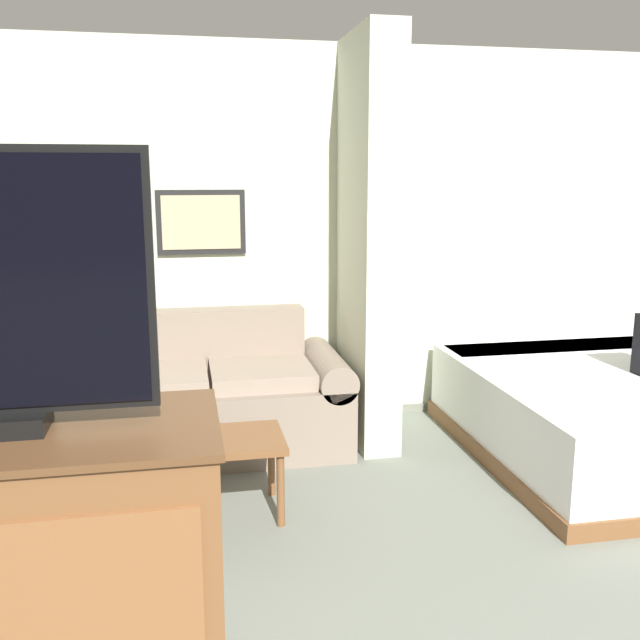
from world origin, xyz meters
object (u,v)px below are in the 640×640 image
at_px(coffee_table, 217,449).
at_px(tv_dresser, 18,622).
at_px(couch, 209,399).
at_px(table_lamp, 24,327).
at_px(bed, 620,412).

height_order(coffee_table, tv_dresser, tv_dresser).
relative_size(couch, table_lamp, 3.85).
relative_size(couch, bed, 0.90).
height_order(table_lamp, tv_dresser, tv_dresser).
bearing_deg(bed, couch, 166.89).
bearing_deg(coffee_table, table_lamp, 138.77).
height_order(tv_dresser, bed, tv_dresser).
xyz_separation_m(table_lamp, bed, (3.62, -0.58, -0.58)).
bearing_deg(bed, tv_dresser, -147.90).
relative_size(table_lamp, tv_dresser, 0.41).
bearing_deg(table_lamp, couch, 0.39).
bearing_deg(coffee_table, couch, 90.17).
bearing_deg(couch, table_lamp, -179.61).
relative_size(coffee_table, tv_dresser, 0.61).
distance_m(couch, coffee_table, 0.96).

